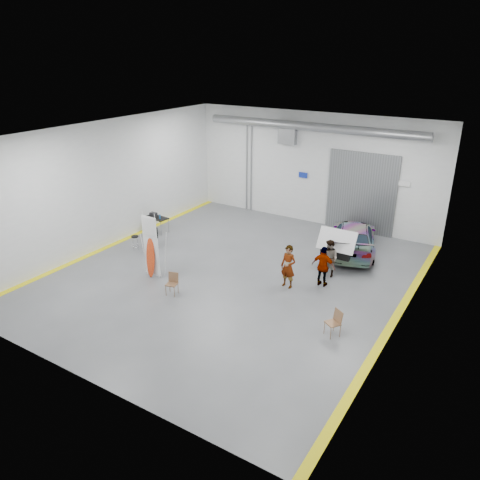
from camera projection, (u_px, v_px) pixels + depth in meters
The scene contains 13 objects.
ground at pixel (232, 275), 19.99m from camera, with size 16.00×16.00×0.00m, color #57595E.
room_shell at pixel (264, 172), 20.07m from camera, with size 14.02×16.18×6.01m.
sedan_car at pixel (353, 237), 22.10m from camera, with size 2.00×4.91×1.42m, color white.
person_a at pixel (288, 266), 18.70m from camera, with size 0.66×0.43×1.80m, color #967551.
person_b at pixel (329, 258), 19.66m from camera, with size 0.79×0.60×1.61m, color slate.
person_c at pixel (323, 266), 18.82m from camera, with size 0.99×0.41×1.71m, color #A26A36.
surfboard_display at pixel (151, 251), 19.45m from camera, with size 0.81×0.24×2.86m.
folding_chair_near at pixel (172, 288), 18.34m from camera, with size 0.51×0.53×0.88m.
folding_chair_far at pixel (332, 328), 15.71m from camera, with size 0.60×0.66×0.92m.
shop_stool at pixel (135, 243), 22.38m from camera, with size 0.37×0.37×0.72m.
work_table at pixel (156, 217), 24.52m from camera, with size 1.34×0.77×1.04m.
office_chair at pixel (152, 240), 22.41m from camera, with size 0.59×0.61×1.11m.
trunk_lid at pixel (338, 238), 20.09m from camera, with size 1.66×1.01×0.04m, color silver.
Camera 1 is at (9.77, -15.04, 8.97)m, focal length 35.00 mm.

